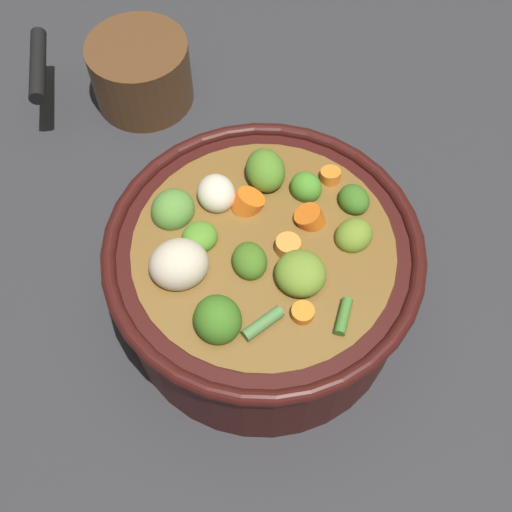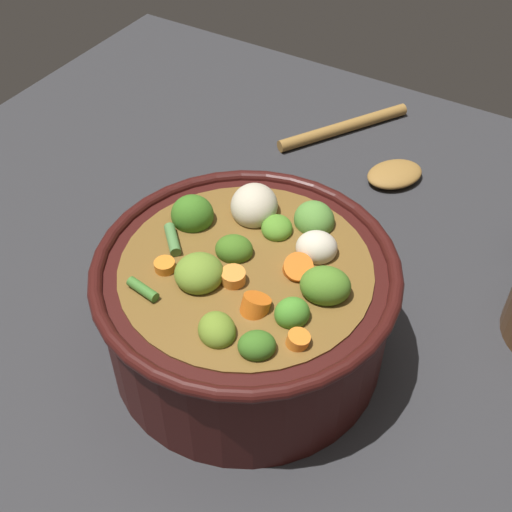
# 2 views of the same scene
# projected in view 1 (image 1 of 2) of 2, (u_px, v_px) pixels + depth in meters

# --- Properties ---
(ground_plane) EXTENTS (1.10, 1.10, 0.00)m
(ground_plane) POSITION_uv_depth(u_px,v_px,m) (262.00, 306.00, 0.64)
(ground_plane) COLOR #2D2D30
(cooking_pot) EXTENTS (0.28, 0.28, 0.14)m
(cooking_pot) POSITION_uv_depth(u_px,v_px,m) (262.00, 275.00, 0.59)
(cooking_pot) COLOR #38110F
(cooking_pot) RESTS_ON ground_plane
(small_saucepan) EXTENTS (0.14, 0.19, 0.08)m
(small_saucepan) POSITION_uv_depth(u_px,v_px,m) (138.00, 72.00, 0.75)
(small_saucepan) COLOR brown
(small_saucepan) RESTS_ON ground_plane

